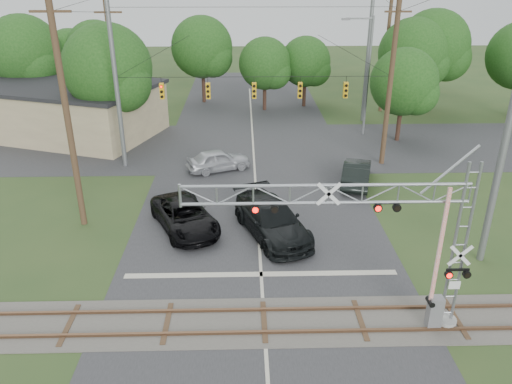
{
  "coord_description": "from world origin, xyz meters",
  "views": [
    {
      "loc": [
        -0.76,
        -14.52,
        13.43
      ],
      "look_at": [
        -0.19,
        7.5,
        3.43
      ],
      "focal_mm": 35.0,
      "sensor_mm": 36.0,
      "label": 1
    }
  ],
  "objects_px": {
    "traffic_signal_span": "(268,88)",
    "streetlight": "(366,71)",
    "car_dark": "(272,219)",
    "sedan_silver": "(218,160)",
    "commercial_building": "(49,108)",
    "pickup_black": "(185,216)",
    "crossing_gantry": "(378,231)"
  },
  "relations": [
    {
      "from": "car_dark",
      "to": "commercial_building",
      "type": "xyz_separation_m",
      "value": [
        -18.43,
        19.09,
        1.26
      ]
    },
    {
      "from": "crossing_gantry",
      "to": "pickup_black",
      "type": "relative_size",
      "value": 1.93
    },
    {
      "from": "pickup_black",
      "to": "commercial_building",
      "type": "relative_size",
      "value": 0.27
    },
    {
      "from": "commercial_building",
      "to": "traffic_signal_span",
      "type": "bearing_deg",
      "value": -4.84
    },
    {
      "from": "crossing_gantry",
      "to": "streetlight",
      "type": "xyz_separation_m",
      "value": [
        5.26,
        25.45,
        1.07
      ]
    },
    {
      "from": "pickup_black",
      "to": "sedan_silver",
      "type": "relative_size",
      "value": 1.26
    },
    {
      "from": "car_dark",
      "to": "sedan_silver",
      "type": "xyz_separation_m",
      "value": [
        -3.31,
        9.58,
        -0.16
      ]
    },
    {
      "from": "traffic_signal_span",
      "to": "sedan_silver",
      "type": "relative_size",
      "value": 4.28
    },
    {
      "from": "sedan_silver",
      "to": "streetlight",
      "type": "xyz_separation_m",
      "value": [
        12.07,
        8.11,
        4.74
      ]
    },
    {
      "from": "streetlight",
      "to": "commercial_building",
      "type": "bearing_deg",
      "value": 177.05
    },
    {
      "from": "traffic_signal_span",
      "to": "pickup_black",
      "type": "bearing_deg",
      "value": -117.09
    },
    {
      "from": "crossing_gantry",
      "to": "commercial_building",
      "type": "bearing_deg",
      "value": 129.23
    },
    {
      "from": "crossing_gantry",
      "to": "streetlight",
      "type": "relative_size",
      "value": 1.12
    },
    {
      "from": "sedan_silver",
      "to": "car_dark",
      "type": "bearing_deg",
      "value": 176.84
    },
    {
      "from": "pickup_black",
      "to": "commercial_building",
      "type": "xyz_separation_m",
      "value": [
        -13.64,
        18.29,
        1.4
      ]
    },
    {
      "from": "car_dark",
      "to": "streetlight",
      "type": "relative_size",
      "value": 0.65
    },
    {
      "from": "car_dark",
      "to": "crossing_gantry",
      "type": "bearing_deg",
      "value": -86.5
    },
    {
      "from": "car_dark",
      "to": "sedan_silver",
      "type": "height_order",
      "value": "car_dark"
    },
    {
      "from": "traffic_signal_span",
      "to": "streetlight",
      "type": "relative_size",
      "value": 1.96
    },
    {
      "from": "pickup_black",
      "to": "streetlight",
      "type": "relative_size",
      "value": 0.58
    },
    {
      "from": "sedan_silver",
      "to": "streetlight",
      "type": "relative_size",
      "value": 0.46
    },
    {
      "from": "crossing_gantry",
      "to": "commercial_building",
      "type": "height_order",
      "value": "crossing_gantry"
    },
    {
      "from": "traffic_signal_span",
      "to": "commercial_building",
      "type": "distance_m",
      "value": 20.8
    },
    {
      "from": "crossing_gantry",
      "to": "traffic_signal_span",
      "type": "xyz_separation_m",
      "value": [
        -3.28,
        18.36,
        1.28
      ]
    },
    {
      "from": "pickup_black",
      "to": "streetlight",
      "type": "xyz_separation_m",
      "value": [
        13.55,
        16.89,
        4.72
      ]
    },
    {
      "from": "traffic_signal_span",
      "to": "commercial_building",
      "type": "relative_size",
      "value": 0.93
    },
    {
      "from": "pickup_black",
      "to": "car_dark",
      "type": "relative_size",
      "value": 0.89
    },
    {
      "from": "sedan_silver",
      "to": "streetlight",
      "type": "height_order",
      "value": "streetlight"
    },
    {
      "from": "car_dark",
      "to": "streetlight",
      "type": "distance_m",
      "value": 20.26
    },
    {
      "from": "commercial_building",
      "to": "streetlight",
      "type": "distance_m",
      "value": 27.42
    },
    {
      "from": "crossing_gantry",
      "to": "streetlight",
      "type": "bearing_deg",
      "value": 78.33
    },
    {
      "from": "sedan_silver",
      "to": "streetlight",
      "type": "bearing_deg",
      "value": -78.34
    }
  ]
}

